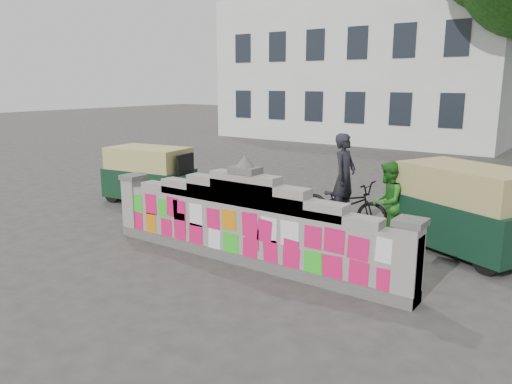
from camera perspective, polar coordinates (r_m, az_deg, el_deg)
ground at (r=9.34m, az=-1.21°, el=-8.06°), size 100.00×100.00×0.00m
parapet_wall at (r=9.10m, az=-1.26°, el=-3.64°), size 6.48×0.44×2.01m
building at (r=31.47m, az=13.29°, el=13.46°), size 16.00×10.00×8.90m
cyclist_bike at (r=11.43m, az=9.93°, el=-1.44°), size 2.17×0.76×1.14m
cyclist_rider at (r=11.34m, az=10.00°, el=0.50°), size 0.46×0.70×1.93m
pedestrian at (r=10.68m, az=14.76°, el=-1.11°), size 0.76×0.91×1.69m
rickshaw_left at (r=14.08m, az=-11.89°, el=2.03°), size 2.83×1.61×1.53m
rickshaw_right at (r=10.49m, az=22.45°, el=-1.67°), size 3.16×2.41×1.71m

